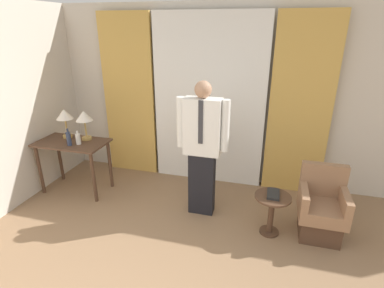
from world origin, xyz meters
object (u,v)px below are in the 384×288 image
bottle_by_lamp (69,138)px  side_table (272,208)px  table_lamp_right (84,118)px  bottle_near_edge (78,139)px  table_lamp_left (65,116)px  armchair (321,210)px  person (202,146)px  desk (73,150)px  book (273,194)px

bottle_by_lamp → side_table: 2.89m
table_lamp_right → side_table: table_lamp_right is taller
table_lamp_right → bottle_near_edge: (-0.01, -0.19, -0.25)m
table_lamp_left → table_lamp_right: 0.33m
table_lamp_left → armchair: 3.72m
bottle_near_edge → side_table: bearing=-4.9°
bottle_by_lamp → person: size_ratio=0.14×
table_lamp_left → bottle_by_lamp: 0.42m
bottle_near_edge → bottle_by_lamp: bearing=-141.9°
side_table → desk: bearing=174.3°
book → armchair: bearing=11.7°
bottle_near_edge → bottle_by_lamp: bottle_by_lamp is taller
person → side_table: bearing=-14.1°
armchair → person: bearing=176.6°
bottle_by_lamp → armchair: bearing=-0.3°
desk → bottle_by_lamp: 0.28m
table_lamp_right → side_table: size_ratio=0.84×
desk → table_lamp_right: bearing=41.0°
table_lamp_right → book: table_lamp_right is taller
desk → person: 2.00m
desk → person: person is taller
table_lamp_right → bottle_by_lamp: table_lamp_right is taller
table_lamp_right → book: size_ratio=1.78×
bottle_by_lamp → table_lamp_left: bearing=130.3°
desk → bottle_near_edge: bottle_near_edge is taller
side_table → book: book is taller
table_lamp_right → person: size_ratio=0.24×
desk → book: 2.91m
armchair → side_table: (-0.57, -0.14, 0.02)m
person → armchair: size_ratio=2.09×
bottle_by_lamp → book: (2.83, -0.14, -0.37)m
bottle_by_lamp → person: bearing=2.0°
table_lamp_left → bottle_near_edge: (0.32, -0.19, -0.25)m
bottle_near_edge → person: bearing=-0.2°
bottle_near_edge → bottle_by_lamp: (-0.10, -0.08, 0.02)m
desk → person: (1.98, -0.06, 0.31)m
table_lamp_right → side_table: (2.73, -0.43, -0.78)m
bottle_by_lamp → armchair: 3.44m
table_lamp_right → bottle_by_lamp: (-0.10, -0.27, -0.23)m
table_lamp_right → book: 2.82m
bottle_by_lamp → desk: bearing=116.7°
desk → book: bearing=-5.2°
desk → side_table: bearing=-5.7°
desk → armchair: armchair is taller
desk → armchair: (3.46, -0.15, -0.32)m
desk → table_lamp_right: size_ratio=2.34×
armchair → bottle_by_lamp: bearing=179.7°
table_lamp_right → book: bearing=-8.5°
book → table_lamp_left: bearing=172.4°
side_table → person: bearing=165.9°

